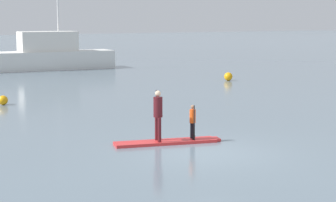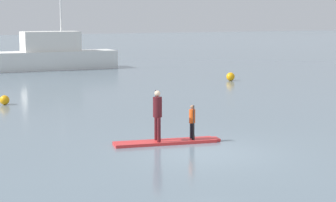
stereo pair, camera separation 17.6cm
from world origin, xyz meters
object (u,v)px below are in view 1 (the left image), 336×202
paddleboard_near (168,142)px  fishing_boat_white_large (47,55)px  paddler_adult (158,112)px  mooring_buoy_near (228,77)px  paddler_child_solo (193,120)px  mooring_buoy_mid (3,100)px

paddleboard_near → fishing_boat_white_large: 29.09m
paddleboard_near → paddler_adult: (-0.32, 0.08, 1.02)m
mooring_buoy_near → paddler_child_solo: bearing=-128.4°
paddleboard_near → mooring_buoy_near: size_ratio=6.61×
paddler_child_solo → mooring_buoy_mid: 12.12m
paddleboard_near → paddler_child_solo: bearing=-13.8°
paddleboard_near → mooring_buoy_near: 19.74m
fishing_boat_white_large → paddler_adult: bearing=-100.5°
mooring_buoy_mid → paddler_adult: bearing=-78.1°
paddler_adult → fishing_boat_white_large: 29.05m
paddleboard_near → fishing_boat_white_large: bearing=80.2°
mooring_buoy_mid → paddler_child_solo: bearing=-72.9°
paddler_adult → paddler_child_solo: 1.25m
paddleboard_near → mooring_buoy_near: mooring_buoy_near is taller
fishing_boat_white_large → mooring_buoy_mid: size_ratio=23.35×
paddler_adult → paddler_child_solo: size_ratio=1.44×
paddleboard_near → paddler_adult: bearing=165.9°
fishing_boat_white_large → paddler_child_solo: bearing=-98.1°
paddler_child_solo → fishing_boat_white_large: 29.15m
paddleboard_near → paddler_adult: 1.07m
mooring_buoy_near → mooring_buoy_mid: size_ratio=1.20×
paddleboard_near → paddler_adult: size_ratio=2.16×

